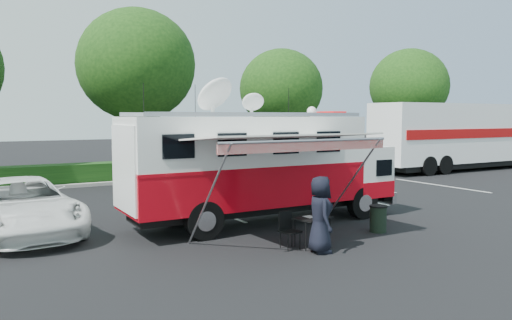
{
  "coord_description": "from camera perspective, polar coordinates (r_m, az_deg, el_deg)",
  "views": [
    {
      "loc": [
        -7.77,
        -12.97,
        3.26
      ],
      "look_at": [
        0.0,
        0.5,
        1.9
      ],
      "focal_mm": 35.0,
      "sensor_mm": 36.0,
      "label": 1
    }
  ],
  "objects": [
    {
      "name": "ground_plane",
      "position": [
        15.47,
        0.93,
        -7.17
      ],
      "size": [
        120.0,
        120.0,
        0.0
      ],
      "primitive_type": "plane",
      "color": "black",
      "rests_on": "ground"
    },
    {
      "name": "back_border",
      "position": [
        27.42,
        -11.07,
        8.55
      ],
      "size": [
        60.0,
        6.14,
        8.87
      ],
      "color": "#9E998E",
      "rests_on": "ground_plane"
    },
    {
      "name": "stall_lines",
      "position": [
        17.85,
        -5.43,
        -5.54
      ],
      "size": [
        24.12,
        5.5,
        0.01
      ],
      "color": "silver",
      "rests_on": "ground_plane"
    },
    {
      "name": "command_truck",
      "position": [
        15.15,
        0.7,
        -0.59
      ],
      "size": [
        8.69,
        2.39,
        4.17
      ],
      "color": "black",
      "rests_on": "ground_plane"
    },
    {
      "name": "awning",
      "position": [
        12.57,
        3.43,
        2.36
      ],
      "size": [
        4.74,
        2.46,
        2.87
      ],
      "color": "white",
      "rests_on": "ground_plane"
    },
    {
      "name": "white_suv",
      "position": [
        15.42,
        -25.08,
        -7.69
      ],
      "size": [
        3.06,
        5.8,
        1.56
      ],
      "primitive_type": "imported",
      "rotation": [
        0.0,
        0.0,
        0.09
      ],
      "color": "white",
      "rests_on": "ground_plane"
    },
    {
      "name": "person",
      "position": [
        12.3,
        7.3,
        -10.41
      ],
      "size": [
        0.84,
        1.04,
        1.85
      ],
      "primitive_type": "imported",
      "rotation": [
        0.0,
        0.0,
        1.25
      ],
      "color": "black",
      "rests_on": "ground_plane"
    },
    {
      "name": "folding_table",
      "position": [
        12.6,
        6.47,
        -6.7
      ],
      "size": [
        1.03,
        0.85,
        0.76
      ],
      "color": "black",
      "rests_on": "ground_plane"
    },
    {
      "name": "folding_chair",
      "position": [
        12.48,
        3.64,
        -7.6
      ],
      "size": [
        0.52,
        0.54,
        0.92
      ],
      "color": "black",
      "rests_on": "ground_plane"
    },
    {
      "name": "trash_bin",
      "position": [
        14.61,
        13.79,
        -6.51
      ],
      "size": [
        0.5,
        0.5,
        0.76
      ],
      "color": "black",
      "rests_on": "ground_plane"
    },
    {
      "name": "semi_trailer",
      "position": [
        33.02,
        22.55,
        2.63
      ],
      "size": [
        13.04,
        2.94,
        4.01
      ],
      "color": "white",
      "rests_on": "ground_plane"
    }
  ]
}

